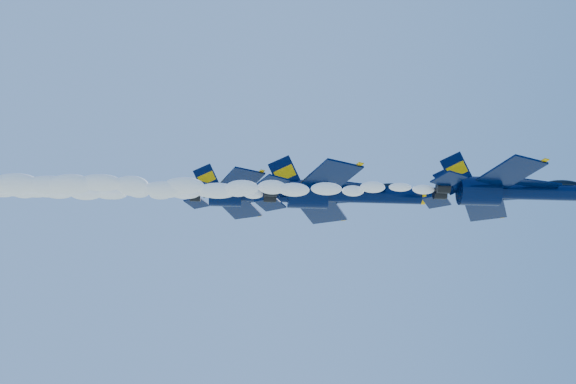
{
  "coord_description": "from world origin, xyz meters",
  "views": [
    {
      "loc": [
        -5.84,
        -78.51,
        117.77
      ],
      "look_at": [
        -1.54,
        -5.56,
        151.75
      ],
      "focal_mm": 50.0,
      "sensor_mm": 36.0,
      "label": 1
    }
  ],
  "objects": [
    {
      "name": "smoke_trail_jet_lead",
      "position": [
        -15.22,
        -13.39,
        148.3
      ],
      "size": [
        53.47,
        2.34,
        2.11
      ],
      "primitive_type": "ellipsoid",
      "color": "white"
    },
    {
      "name": "jet_second",
      "position": [
        4.24,
        -5.08,
        151.91
      ],
      "size": [
        18.92,
        15.52,
        7.03
      ],
      "color": "black"
    },
    {
      "name": "jet_third",
      "position": [
        -4.73,
        1.79,
        154.74
      ],
      "size": [
        16.56,
        13.58,
        6.15
      ],
      "color": "black"
    },
    {
      "name": "jet_lead",
      "position": [
        18.9,
        -13.39,
        148.79
      ],
      "size": [
        17.28,
        14.18,
        6.42
      ],
      "color": "black"
    }
  ]
}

